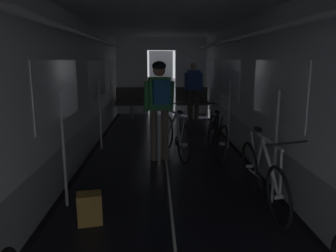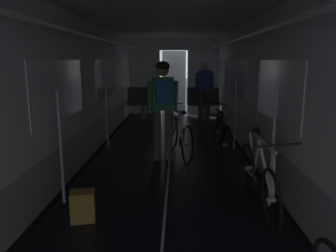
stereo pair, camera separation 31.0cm
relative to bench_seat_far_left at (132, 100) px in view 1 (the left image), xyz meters
name	(u,v)px [view 1 (the left image)]	position (x,y,z in m)	size (l,w,h in m)	color
train_car_shell	(167,63)	(0.90, -4.47, 1.13)	(3.14, 12.34, 2.57)	black
bench_seat_far_left	(132,100)	(0.00, 0.00, 0.00)	(0.98, 0.51, 0.95)	gray
bench_seat_far_right	(192,100)	(1.80, 0.00, 0.00)	(0.98, 0.51, 0.95)	gray
bicycle_black	(216,135)	(1.85, -3.83, -0.19)	(0.44, 1.69, 0.96)	black
bicycle_white	(262,176)	(2.01, -6.05, -0.18)	(0.44, 1.69, 0.95)	black
person_cyclist_aisle	(159,100)	(0.79, -4.15, 0.50)	(0.56, 0.44, 1.73)	brown
bicycle_silver_in_aisle	(175,135)	(1.08, -3.89, -0.18)	(0.63, 1.66, 0.95)	black
person_standing_near_bench	(193,87)	(1.80, -0.38, 0.41)	(0.53, 0.23, 1.69)	brown
backpack_on_floor	(90,208)	(0.00, -6.42, -0.40)	(0.26, 0.20, 0.34)	olive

